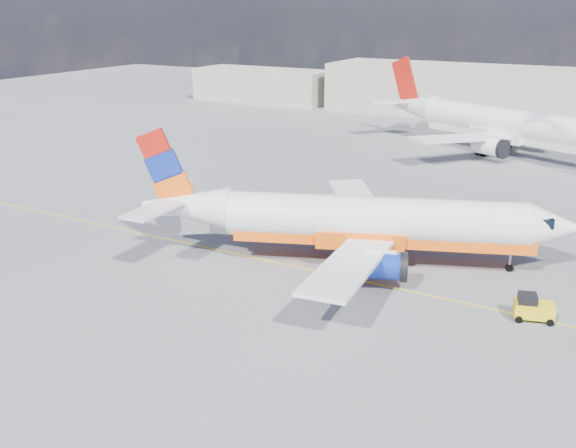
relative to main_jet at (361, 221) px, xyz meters
The scene contains 8 objects.
ground 7.40m from the main_jet, 119.03° to the right, with size 240.00×240.00×0.00m, color #5B5B60.
taxi_line 5.37m from the main_jet, 138.82° to the right, with size 70.00×0.15×0.01m, color yellow.
terminal_main 69.19m from the main_jet, 88.54° to the left, with size 70.00×14.00×8.00m, color #B2AA99.
terminal_annex 81.88m from the main_jet, 126.09° to the left, with size 26.00×10.00×6.00m, color #B2AA99.
main_jet is the anchor object (origin of this frame).
second_jet 41.50m from the main_jet, 88.06° to the left, with size 35.84×27.07×10.98m.
gse_tug 13.11m from the main_jet, 13.90° to the right, with size 2.54×1.97×1.63m.
traffic_cone 7.20m from the main_jet, 103.78° to the right, with size 0.37×0.37×0.52m.
Camera 1 is at (19.74, -34.42, 17.98)m, focal length 40.00 mm.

